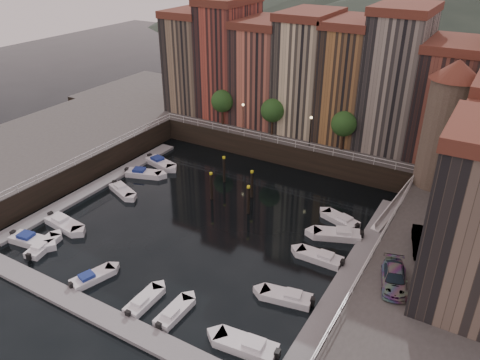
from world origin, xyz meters
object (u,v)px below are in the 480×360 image
Objects in this scene: boat_left_2 at (122,190)px; car_a at (448,188)px; boat_left_0 at (31,240)px; car_b at (423,243)px; gangway at (395,203)px; boat_left_1 at (64,224)px; car_c at (394,279)px; corner_tower at (446,123)px; mooring_pilings at (234,185)px.

car_a reaches higher than boat_left_2.
car_b is at bearing 14.20° from boat_left_0.
boat_left_0 is 12.48m from boat_left_2.
gangway is 35.49m from boat_left_1.
gangway is at bearing 29.30° from boat_left_0.
boat_left_2 is 33.37m from car_c.
boat_left_1 reaches higher than boat_left_0.
car_b is (-0.25, -11.87, 0.06)m from car_a.
corner_tower is at bearing 42.75° from boat_left_1.
boat_left_0 is 37.48m from car_b.
corner_tower is 1.66× the size of gangway.
car_a is (1.66, -1.58, -6.50)m from corner_tower.
car_c is at bearing -79.80° from car_a.
gangway reaches higher than boat_left_2.
boat_left_0 reaches higher than boat_left_2.
boat_left_1 is at bearing -70.25° from boat_left_2.
corner_tower is 37.15m from boat_left_2.
corner_tower reaches higher than gangway.
mooring_pilings is at bearing -155.47° from corner_tower.
corner_tower reaches higher than mooring_pilings.
boat_left_1 is 1.24× the size of car_a.
car_c reaches higher than boat_left_2.
corner_tower is 23.94m from mooring_pilings.
car_a is at bearing 42.62° from boat_left_2.
corner_tower reaches higher than car_c.
mooring_pilings reaches higher than boat_left_0.
corner_tower is at bearing 45.94° from boat_left_2.
corner_tower reaches higher than boat_left_1.
mooring_pilings is 1.49× the size of boat_left_2.
car_c is at bearing 13.37° from boat_left_2.
mooring_pilings is 1.44× the size of car_c.
boat_left_1 is at bearing -146.99° from gangway.
car_b is at bearing -64.27° from gangway.
boat_left_0 is 1.20× the size of car_a.
boat_left_1 reaches higher than boat_left_2.
boat_left_2 is at bearing -144.28° from car_a.
mooring_pilings is 1.64× the size of car_a.
gangway is (-2.90, -4.50, -8.28)m from corner_tower.
corner_tower is 6.89m from car_a.
mooring_pilings is 13.52m from boat_left_2.
corner_tower is at bearing 80.96° from car_b.
corner_tower is 3.07× the size of boat_left_2.
car_b is (1.41, -13.44, -6.44)m from corner_tower.
car_a is at bearing -43.51° from corner_tower.
boat_left_2 is (-12.11, -5.86, -1.31)m from mooring_pilings.
car_b is (34.05, 10.38, 3.37)m from boat_left_1.
car_a reaches higher than gangway.
gangway is at bearing -133.29° from car_a.
car_b is (4.31, -8.94, 1.84)m from gangway.
boat_left_2 is 1.10× the size of car_a.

